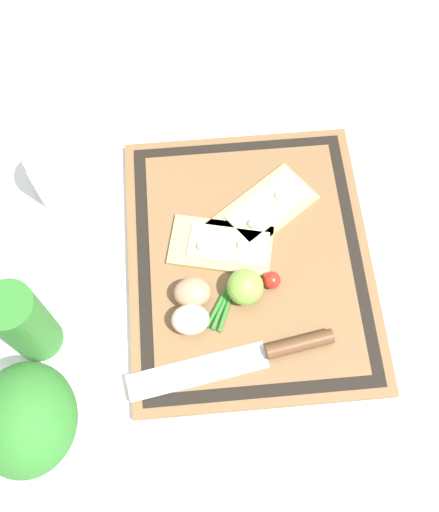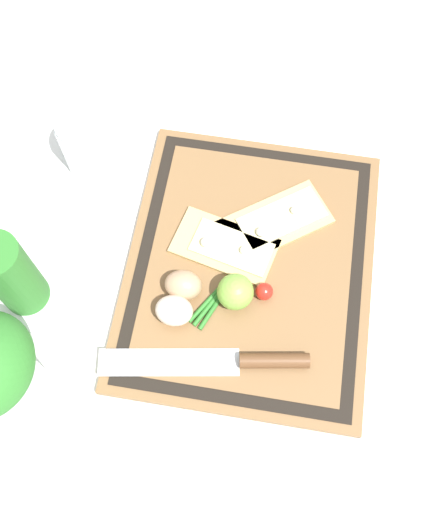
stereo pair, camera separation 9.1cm
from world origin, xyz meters
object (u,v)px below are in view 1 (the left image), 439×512
at_px(egg_brown, 193,293).
at_px(sauce_jar, 59,177).
at_px(pizza_slice_near, 264,210).
at_px(egg_pink, 190,319).
at_px(pizza_slice_far, 222,245).
at_px(herb_pot, 38,337).
at_px(lime, 245,287).
at_px(knife, 266,353).
at_px(herb_glass, 35,424).
at_px(cherry_tomato_red, 272,280).

relative_size(egg_brown, sauce_jar, 0.50).
bearing_deg(pizza_slice_near, egg_pink, 144.04).
xyz_separation_m(pizza_slice_far, herb_pot, (-0.14, 0.27, 0.05)).
relative_size(pizza_slice_near, lime, 3.49).
xyz_separation_m(knife, herb_glass, (-0.09, 0.30, 0.11)).
relative_size(knife, egg_brown, 5.45).
height_order(herb_pot, sauce_jar, herb_pot).
bearing_deg(pizza_slice_far, herb_glass, 136.69).
bearing_deg(lime, egg_brown, 90.32).
bearing_deg(cherry_tomato_red, egg_pink, 113.22).
distance_m(pizza_slice_near, cherry_tomato_red, 0.12).
bearing_deg(pizza_slice_far, egg_brown, 147.49).
xyz_separation_m(knife, cherry_tomato_red, (0.11, -0.02, 0.01)).
bearing_deg(pizza_slice_near, herb_glass, 134.95).
bearing_deg(knife, pizza_slice_far, 14.77).
bearing_deg(egg_brown, herb_pot, 104.93).
xyz_separation_m(egg_brown, lime, (0.00, -0.08, 0.00)).
bearing_deg(egg_pink, pizza_slice_far, -25.21).
distance_m(pizza_slice_near, egg_brown, 0.19).
xyz_separation_m(egg_pink, lime, (0.04, -0.08, 0.00)).
distance_m(pizza_slice_far, knife, 0.18).
bearing_deg(herb_pot, pizza_slice_near, -60.17).
distance_m(egg_pink, lime, 0.09).
bearing_deg(egg_brown, herb_glass, 132.88).
bearing_deg(knife, cherry_tomato_red, -11.31).
bearing_deg(herb_glass, egg_pink, -53.34).
relative_size(egg_pink, sauce_jar, 0.50).
relative_size(pizza_slice_far, sauce_jar, 1.55).
xyz_separation_m(sauce_jar, herb_glass, (-0.40, -0.00, 0.08)).
relative_size(egg_brown, herb_pot, 0.27).
bearing_deg(pizza_slice_near, lime, 161.66).
relative_size(egg_pink, lime, 1.02).
bearing_deg(sauce_jar, herb_pot, 176.55).
bearing_deg(knife, lime, 11.82).
height_order(pizza_slice_far, egg_brown, egg_brown).
distance_m(egg_pink, herb_glass, 0.26).
bearing_deg(sauce_jar, pizza_slice_far, -117.69).
bearing_deg(herb_glass, pizza_slice_near, -45.05).
bearing_deg(pizza_slice_far, lime, -161.79).
distance_m(pizza_slice_far, egg_pink, 0.14).
height_order(pizza_slice_near, egg_pink, egg_pink).
relative_size(pizza_slice_near, herb_glass, 0.86).
distance_m(egg_brown, egg_pink, 0.04).
xyz_separation_m(pizza_slice_near, herb_pot, (-0.19, 0.34, 0.05)).
relative_size(pizza_slice_far, lime, 3.16).
relative_size(lime, herb_pot, 0.26).
distance_m(knife, cherry_tomato_red, 0.11).
distance_m(cherry_tomato_red, herb_glass, 0.39).
distance_m(egg_brown, herb_glass, 0.29).
relative_size(pizza_slice_near, cherry_tomato_red, 7.11).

